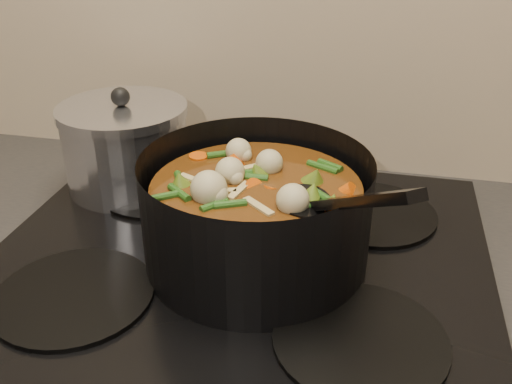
# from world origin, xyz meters

# --- Properties ---
(stovetop) EXTENTS (0.62, 0.54, 0.03)m
(stovetop) POSITION_xyz_m (0.00, 1.93, 0.92)
(stovetop) COLOR black
(stovetop) RESTS_ON counter
(stockpot) EXTENTS (0.36, 0.36, 0.20)m
(stockpot) POSITION_xyz_m (0.02, 1.92, 0.99)
(stockpot) COLOR black
(stockpot) RESTS_ON stovetop
(saucepan) EXTENTS (0.19, 0.19, 0.16)m
(saucepan) POSITION_xyz_m (-0.21, 2.07, 1.00)
(saucepan) COLOR silver
(saucepan) RESTS_ON stovetop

